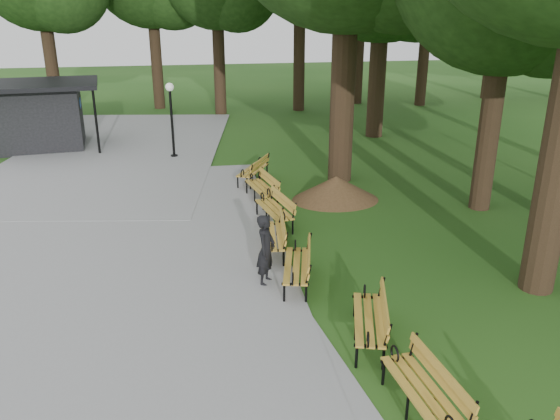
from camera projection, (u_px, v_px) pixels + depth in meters
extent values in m
plane|color=#214C15|center=(318.00, 313.00, 10.84)|extent=(100.00, 100.00, 0.00)
cube|color=gray|center=(119.00, 263.00, 12.87)|extent=(12.00, 38.00, 0.06)
imported|color=black|center=(266.00, 250.00, 11.74)|extent=(0.61, 0.69, 1.58)
cylinder|color=black|center=(172.00, 124.00, 21.56)|extent=(0.10, 0.10, 2.66)
sphere|color=white|center=(170.00, 87.00, 21.06)|extent=(0.32, 0.32, 0.32)
cone|color=#47301C|center=(336.00, 188.00, 17.08)|extent=(2.27, 2.27, 0.75)
cylinder|color=black|center=(493.00, 100.00, 15.40)|extent=(0.60, 0.60, 6.39)
cylinder|color=black|center=(344.00, 56.00, 17.77)|extent=(0.80, 0.80, 8.29)
cylinder|color=black|center=(378.00, 55.00, 24.37)|extent=(0.76, 0.76, 7.29)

